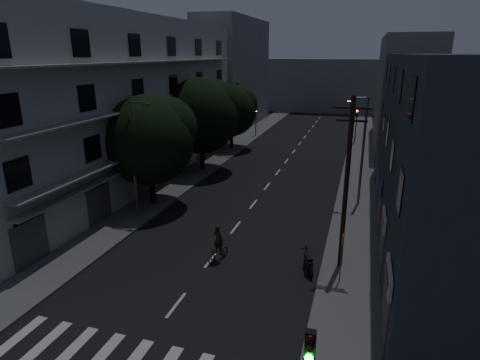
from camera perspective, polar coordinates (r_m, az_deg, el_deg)
The scene contains 21 objects.
ground at distance 39.55m, azimuth 5.54°, elevation 1.30°, with size 160.00×160.00×0.00m, color black.
sidewalk_left at distance 41.60m, azimuth -4.62°, elevation 2.25°, with size 3.00×90.00×0.15m, color #565659.
sidewalk_right at distance 38.82m, azimuth 16.44°, elevation 0.45°, with size 3.00×90.00×0.15m, color #565659.
lane_markings at distance 45.48m, azimuth 7.16°, elevation 3.41°, with size 0.15×60.50×0.01m.
building_left at distance 36.17m, azimuth -15.81°, elevation 10.52°, with size 7.00×36.00×14.00m.
building_right at distance 27.19m, azimuth 26.37°, elevation 3.99°, with size 6.19×28.00×11.00m.
building_far_left at distance 63.37m, azimuth -0.84°, elevation 14.85°, with size 6.00×20.00×16.00m, color slate.
building_far_right at distance 54.62m, azimuth 22.28°, elevation 11.56°, with size 6.00×20.00×13.00m, color slate.
building_far_end at distance 82.79m, azimuth 12.20°, elevation 13.03°, with size 24.00×8.00×10.00m, color slate.
tree_near at distance 29.96m, azimuth -12.68°, elevation 6.02°, with size 6.60×6.60×8.15m.
tree_mid at distance 38.56m, azimuth -5.44°, elevation 9.46°, with size 7.13×7.13×8.77m.
tree_far at distance 47.97m, azimuth -1.19°, elevation 10.06°, with size 5.93×5.93×7.34m.
traffic_signal_far_right at distance 53.13m, azimuth 16.24°, elevation 8.31°, with size 0.28×0.37×4.10m.
traffic_signal_far_left at distance 55.42m, azimuth 2.28°, elevation 9.35°, with size 0.28×0.37×4.10m.
street_lamp_left_near at distance 27.78m, azimuth -14.78°, elevation 3.60°, with size 1.51×0.25×8.00m.
street_lamp_right at distance 30.53m, azimuth 16.91°, elevation 4.65°, with size 1.51×0.25×8.00m.
street_lamp_left_far at distance 45.49m, azimuth -1.64°, elevation 9.45°, with size 1.51×0.25×8.00m.
utility_pole at distance 20.86m, azimuth 14.92°, elevation -0.23°, with size 1.80×0.24×9.00m.
bus_stop_sign at distance 20.42m, azimuth 14.28°, elevation -9.62°, with size 0.06×0.35×2.52m.
motorcycle at distance 21.82m, azimuth 9.70°, elevation -11.62°, with size 0.87×1.84×1.23m.
cyclist at distance 22.51m, azimuth -3.09°, elevation -9.71°, with size 1.10×1.79×2.14m.
Camera 1 is at (7.45, -12.24, 11.04)m, focal length 30.00 mm.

